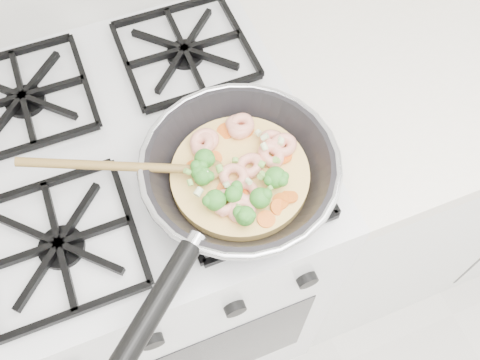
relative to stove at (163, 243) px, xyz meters
name	(u,v)px	position (x,y,z in m)	size (l,w,h in m)	color
stove	(163,243)	(0.00, 0.00, 0.00)	(0.60, 0.60, 0.92)	white
counter_right	(443,143)	(0.80, 0.00, -0.01)	(1.00, 0.60, 0.90)	white
skillet	(237,174)	(0.13, -0.16, 0.50)	(0.46, 0.38, 0.09)	black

